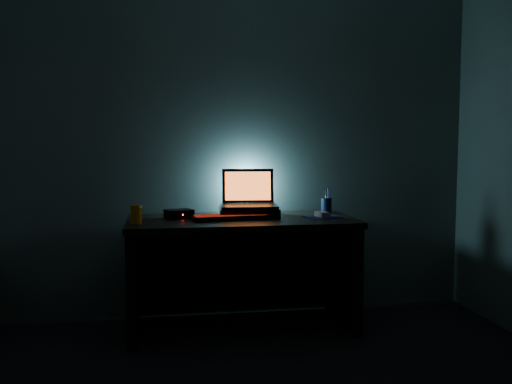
# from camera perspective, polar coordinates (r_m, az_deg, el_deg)

# --- Properties ---
(room) EXTENTS (3.50, 4.00, 2.50)m
(room) POSITION_cam_1_polar(r_m,az_deg,el_deg) (2.16, 4.63, 4.75)
(room) COLOR black
(room) RESTS_ON ground
(desk) EXTENTS (1.50, 0.70, 0.75)m
(desk) POSITION_cam_1_polar(r_m,az_deg,el_deg) (3.88, -1.57, -6.32)
(desk) COLOR black
(desk) RESTS_ON ground
(riser) EXTENTS (0.42, 0.33, 0.06)m
(riser) POSITION_cam_1_polar(r_m,az_deg,el_deg) (3.89, -0.69, -2.00)
(riser) COLOR black
(riser) RESTS_ON desk
(laptop) EXTENTS (0.40, 0.31, 0.26)m
(laptop) POSITION_cam_1_polar(r_m,az_deg,el_deg) (3.93, -0.74, -0.60)
(laptop) COLOR black
(laptop) RESTS_ON riser
(keyboard) EXTENTS (0.51, 0.21, 0.03)m
(keyboard) POSITION_cam_1_polar(r_m,az_deg,el_deg) (3.75, -2.57, -2.52)
(keyboard) COLOR black
(keyboard) RESTS_ON desk
(mousepad) EXTENTS (0.26, 0.24, 0.00)m
(mousepad) POSITION_cam_1_polar(r_m,az_deg,el_deg) (3.86, 6.65, -2.50)
(mousepad) COLOR #0B164E
(mousepad) RESTS_ON desk
(mouse) EXTENTS (0.09, 0.12, 0.03)m
(mouse) POSITION_cam_1_polar(r_m,az_deg,el_deg) (3.86, 6.65, -2.23)
(mouse) COLOR gray
(mouse) RESTS_ON mousepad
(pen_cup) EXTENTS (0.08, 0.08, 0.11)m
(pen_cup) POSITION_cam_1_polar(r_m,az_deg,el_deg) (4.09, 7.04, -1.34)
(pen_cup) COLOR black
(pen_cup) RESTS_ON desk
(juice_glass) EXTENTS (0.08, 0.08, 0.12)m
(juice_glass) POSITION_cam_1_polar(r_m,az_deg,el_deg) (3.61, -11.92, -2.20)
(juice_glass) COLOR orange
(juice_glass) RESTS_ON desk
(router) EXTENTS (0.21, 0.18, 0.06)m
(router) POSITION_cam_1_polar(r_m,az_deg,el_deg) (3.84, -7.71, -2.16)
(router) COLOR black
(router) RESTS_ON desk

